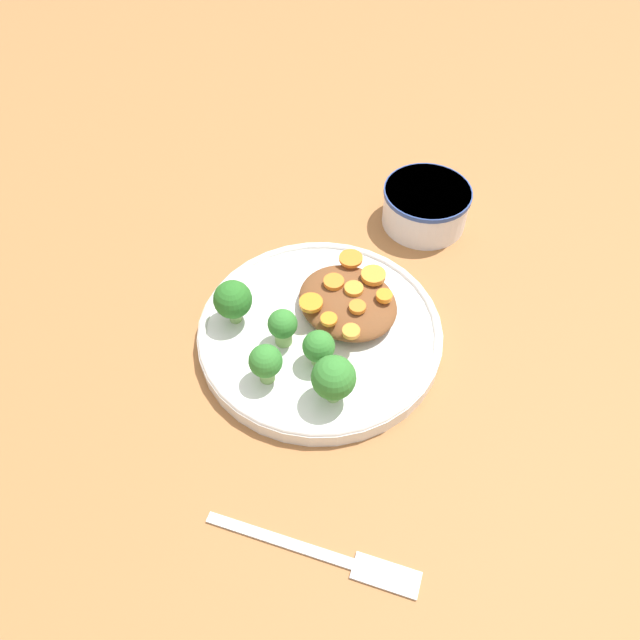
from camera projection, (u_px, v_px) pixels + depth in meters
ground_plane at (320, 339)px, 0.71m from camera, size 4.00×4.00×0.00m
plate at (320, 332)px, 0.70m from camera, size 0.27×0.27×0.02m
dip_bowl at (426, 204)px, 0.81m from camera, size 0.11×0.11×0.05m
stew_mound at (348, 302)px, 0.70m from camera, size 0.10×0.12×0.03m
broccoli_floret_0 at (233, 300)px, 0.68m from camera, size 0.04×0.04×0.06m
broccoli_floret_1 at (266, 362)px, 0.63m from camera, size 0.03×0.03×0.05m
broccoli_floret_2 at (334, 378)px, 0.61m from camera, size 0.05×0.05×0.06m
broccoli_floret_3 at (319, 347)px, 0.64m from camera, size 0.03×0.03×0.04m
broccoli_floret_4 at (283, 326)px, 0.66m from camera, size 0.03×0.03×0.05m
carrot_slice_0 at (357, 307)px, 0.67m from camera, size 0.02×0.02×0.01m
carrot_slice_1 at (374, 276)px, 0.70m from camera, size 0.03×0.03×0.01m
carrot_slice_2 at (334, 282)px, 0.70m from camera, size 0.02×0.02×0.01m
carrot_slice_3 at (332, 317)px, 0.66m from camera, size 0.02×0.02×0.00m
carrot_slice_4 at (384, 296)px, 0.68m from camera, size 0.02×0.02×0.01m
carrot_slice_5 at (351, 258)px, 0.72m from camera, size 0.03×0.03×0.00m
carrot_slice_6 at (351, 331)px, 0.65m from camera, size 0.02×0.02×0.01m
carrot_slice_7 at (313, 302)px, 0.68m from camera, size 0.03×0.03×0.01m
carrot_slice_8 at (355, 290)px, 0.69m from camera, size 0.02×0.02×0.01m
fork at (332, 557)px, 0.55m from camera, size 0.12×0.18×0.01m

